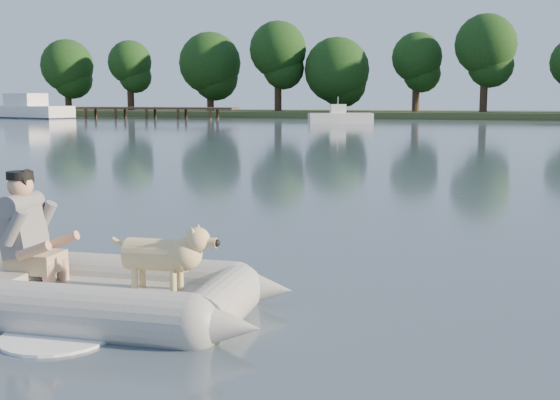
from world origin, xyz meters
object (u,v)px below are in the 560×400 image
(man, at_px, (24,226))
(dog, at_px, (157,260))
(dinghy, at_px, (89,250))
(cabin_cruiser, at_px, (33,106))
(dock, at_px, (140,113))
(motorboat, at_px, (340,111))

(man, relative_size, dog, 1.16)
(dinghy, distance_m, man, 0.71)
(dog, bearing_deg, cabin_cruiser, 123.95)
(dock, bearing_deg, dog, -63.65)
(cabin_cruiser, xyz_separation_m, motorboat, (29.33, -4.70, -0.20))
(dock, relative_size, motorboat, 3.70)
(dinghy, distance_m, motorboat, 46.73)
(dinghy, bearing_deg, motorboat, 96.14)
(motorboat, bearing_deg, dog, -100.46)
(dinghy, xyz_separation_m, motorboat, (-6.04, 46.34, 0.36))
(motorboat, bearing_deg, man, -102.06)
(dinghy, height_order, dog, dinghy)
(dinghy, relative_size, dog, 4.76)
(dock, distance_m, dog, 58.40)
(dog, relative_size, cabin_cruiser, 0.10)
(dock, relative_size, dog, 19.79)
(dinghy, bearing_deg, man, 175.76)
(dock, height_order, man, man)
(man, bearing_deg, cabin_cruiser, 122.93)
(man, bearing_deg, motorboat, 95.31)
(man, bearing_deg, dog, 0.00)
(man, height_order, motorboat, motorboat)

